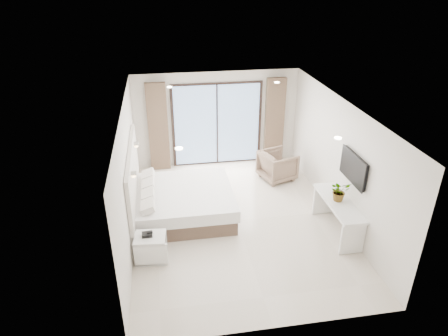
{
  "coord_description": "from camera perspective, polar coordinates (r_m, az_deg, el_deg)",
  "views": [
    {
      "loc": [
        -1.53,
        -7.48,
        5.18
      ],
      "look_at": [
        -0.24,
        0.4,
        1.16
      ],
      "focal_mm": 32.0,
      "sensor_mm": 36.0,
      "label": 1
    }
  ],
  "objects": [
    {
      "name": "ground",
      "position": [
        9.22,
        1.86,
        -7.48
      ],
      "size": [
        6.2,
        6.2,
        0.0
      ],
      "primitive_type": "plane",
      "color": "beige",
      "rests_on": "ground"
    },
    {
      "name": "room_shell",
      "position": [
        9.11,
        -0.16,
        3.43
      ],
      "size": [
        4.62,
        6.22,
        2.72
      ],
      "color": "silver",
      "rests_on": "ground"
    },
    {
      "name": "bed",
      "position": [
        9.3,
        -5.86,
        -4.89
      ],
      "size": [
        2.24,
        2.14,
        0.77
      ],
      "color": "brown",
      "rests_on": "ground"
    },
    {
      "name": "nightstand",
      "position": [
        8.09,
        -10.39,
        -11.14
      ],
      "size": [
        0.64,
        0.54,
        0.54
      ],
      "rotation": [
        0.0,
        0.0,
        -0.09
      ],
      "color": "white",
      "rests_on": "ground"
    },
    {
      "name": "phone",
      "position": [
        7.93,
        -10.93,
        -9.31
      ],
      "size": [
        0.2,
        0.16,
        0.07
      ],
      "primitive_type": "cube",
      "rotation": [
        0.0,
        0.0,
        0.05
      ],
      "color": "black",
      "rests_on": "nightstand"
    },
    {
      "name": "console_desk",
      "position": [
        8.88,
        16.0,
        -5.76
      ],
      "size": [
        0.52,
        1.66,
        0.77
      ],
      "color": "white",
      "rests_on": "ground"
    },
    {
      "name": "plant",
      "position": [
        8.74,
        16.14,
        -3.45
      ],
      "size": [
        0.43,
        0.47,
        0.35
      ],
      "primitive_type": "imported",
      "rotation": [
        0.0,
        0.0,
        0.07
      ],
      "color": "#33662D",
      "rests_on": "console_desk"
    },
    {
      "name": "armchair",
      "position": [
        10.86,
        7.66,
        0.53
      ],
      "size": [
        1.01,
        1.04,
        0.86
      ],
      "primitive_type": "imported",
      "rotation": [
        0.0,
        0.0,
        1.89
      ],
      "color": "#7D6351",
      "rests_on": "ground"
    }
  ]
}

